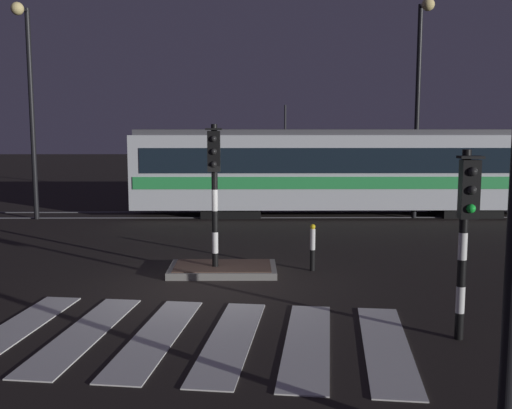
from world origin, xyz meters
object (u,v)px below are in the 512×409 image
street_lamp_trackside_right (420,85)px  tram (349,169)px  street_lamp_trackside_left (28,87)px  bollard_island_edge (313,247)px  traffic_light_median_centre (214,176)px  traffic_light_corner_near_right (466,217)px

street_lamp_trackside_right → tram: 3.97m
street_lamp_trackside_left → bollard_island_edge: (9.27, -7.79, -4.17)m
bollard_island_edge → street_lamp_trackside_left: bearing=139.9°
street_lamp_trackside_right → bollard_island_edge: size_ratio=6.93×
traffic_light_median_centre → traffic_light_corner_near_right: 6.00m
traffic_light_corner_near_right → bollard_island_edge: 5.27m
bollard_island_edge → traffic_light_median_centre: bearing=-170.5°
bollard_island_edge → traffic_light_corner_near_right: bearing=-68.3°
tram → street_lamp_trackside_left: bearing=-174.5°
traffic_light_median_centre → tram: 10.35m
street_lamp_trackside_right → bollard_island_edge: bearing=-120.1°
traffic_light_median_centre → bollard_island_edge: 2.86m
traffic_light_corner_near_right → street_lamp_trackside_left: bearing=131.7°
traffic_light_median_centre → bollard_island_edge: size_ratio=3.08×
street_lamp_trackside_left → tram: (11.55, 1.11, -2.98)m
tram → traffic_light_median_centre: bearing=-116.1°
traffic_light_median_centre → traffic_light_corner_near_right: size_ratio=1.13×
traffic_light_median_centre → street_lamp_trackside_right: size_ratio=0.45×
tram → traffic_light_corner_near_right: bearing=-91.7°
street_lamp_trackside_left → bollard_island_edge: street_lamp_trackside_left is taller
traffic_light_corner_near_right → tram: (0.41, 13.61, -0.25)m
street_lamp_trackside_left → tram: bearing=5.5°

